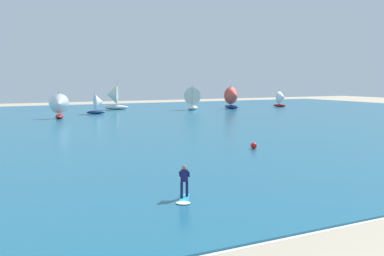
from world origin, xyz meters
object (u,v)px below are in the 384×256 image
object	(u,v)px
marker_buoy	(254,146)
sailboat_trailing	(282,99)
sailboat_mid_left	(194,98)
sailboat_center_horizon	(59,106)
sailboat_near_shore	(233,98)
kitesurfer	(184,187)
sailboat_mid_right	(113,97)
sailboat_anchored_offshore	(98,104)

from	to	relation	value
marker_buoy	sailboat_trailing	bearing A→B (deg)	49.20
sailboat_mid_left	sailboat_center_horizon	xyz separation A→B (m)	(-27.02, -8.40, -0.32)
sailboat_center_horizon	sailboat_near_shore	bearing A→B (deg)	10.91
kitesurfer	sailboat_trailing	size ratio (longest dim) A/B	0.53
kitesurfer	sailboat_center_horizon	world-z (taller)	sailboat_center_horizon
sailboat_mid_right	marker_buoy	xyz separation A→B (m)	(-3.31, -52.30, -2.22)
sailboat_trailing	sailboat_center_horizon	xyz separation A→B (m)	(-47.66, -7.28, 0.21)
sailboat_trailing	sailboat_mid_right	world-z (taller)	sailboat_mid_right
sailboat_trailing	marker_buoy	world-z (taller)	sailboat_trailing
sailboat_trailing	sailboat_mid_left	bearing A→B (deg)	176.90
sailboat_mid_left	sailboat_anchored_offshore	world-z (taller)	sailboat_mid_left
sailboat_mid_left	marker_buoy	xyz separation A→B (m)	(-17.36, -45.14, -1.98)
kitesurfer	marker_buoy	world-z (taller)	kitesurfer
sailboat_trailing	sailboat_near_shore	world-z (taller)	sailboat_near_shore
kitesurfer	marker_buoy	size ratio (longest dim) A/B	3.66
sailboat_trailing	sailboat_mid_left	xyz separation A→B (m)	(-20.63, 1.12, 0.53)
sailboat_near_shore	marker_buoy	world-z (taller)	sailboat_near_shore
kitesurfer	sailboat_mid_right	xyz separation A→B (m)	(15.40, 63.63, 1.88)
sailboat_mid_left	sailboat_near_shore	bearing A→B (deg)	-11.36
kitesurfer	sailboat_anchored_offshore	xyz separation A→B (m)	(10.08, 54.41, 1.14)
sailboat_mid_left	sailboat_anchored_offshore	distance (m)	19.48
sailboat_near_shore	marker_buoy	bearing A→B (deg)	-120.34
sailboat_trailing	sailboat_mid_left	size ratio (longest dim) A/B	0.77
sailboat_trailing	sailboat_anchored_offshore	world-z (taller)	sailboat_anchored_offshore
kitesurfer	sailboat_mid_left	xyz separation A→B (m)	(29.45, 56.47, 1.65)
sailboat_trailing	sailboat_anchored_offshore	distance (m)	40.01
kitesurfer	sailboat_trailing	world-z (taller)	sailboat_trailing
sailboat_center_horizon	marker_buoy	xyz separation A→B (m)	(9.66, -36.74, -1.66)
sailboat_near_shore	marker_buoy	size ratio (longest dim) A/B	9.10
sailboat_mid_left	sailboat_near_shore	size ratio (longest dim) A/B	1.00
kitesurfer	marker_buoy	bearing A→B (deg)	43.16
sailboat_trailing	sailboat_anchored_offshore	xyz separation A→B (m)	(-40.00, -0.95, 0.02)
sailboat_anchored_offshore	sailboat_center_horizon	bearing A→B (deg)	-140.42
sailboat_trailing	kitesurfer	bearing A→B (deg)	-132.14
kitesurfer	sailboat_mid_right	size ratio (longest dim) A/B	0.36
sailboat_mid_left	sailboat_anchored_offshore	bearing A→B (deg)	-173.90
sailboat_trailing	sailboat_center_horizon	distance (m)	48.21
sailboat_near_shore	sailboat_center_horizon	size ratio (longest dim) A/B	1.17
sailboat_center_horizon	sailboat_trailing	bearing A→B (deg)	8.69
kitesurfer	sailboat_anchored_offshore	distance (m)	55.34
sailboat_mid_left	sailboat_center_horizon	distance (m)	28.30
sailboat_anchored_offshore	kitesurfer	bearing A→B (deg)	-100.50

